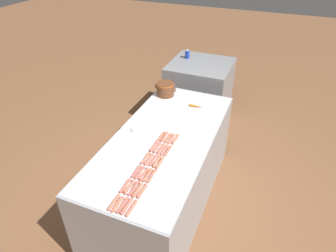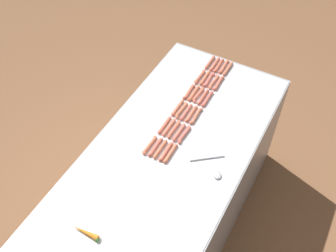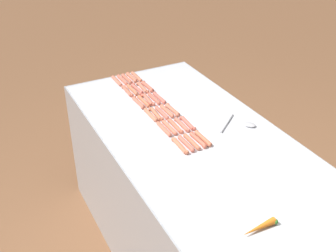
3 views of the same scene
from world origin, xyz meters
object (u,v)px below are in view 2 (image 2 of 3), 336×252
at_px(hot_dog_5, 171,153).
at_px(hot_dog_7, 214,82).
at_px(hot_dog_4, 184,134).
at_px(hot_dog_23, 155,147).
at_px(hot_dog_6, 224,67).
at_px(hot_dog_16, 174,129).
at_px(hot_dog_18, 215,64).
at_px(hot_dog_25, 200,77).
at_px(hot_dog_10, 179,132).
at_px(hot_dog_24, 210,62).
at_px(hot_dog_19, 205,78).
at_px(carrot, 85,232).
at_px(hot_dog_1, 219,83).
at_px(hot_dog_26, 189,92).
at_px(hot_dog_13, 209,80).
at_px(hot_dog_22, 169,127).
at_px(hot_dog_0, 228,69).
at_px(hot_dog_2, 207,99).
at_px(hot_dog_20, 194,93).
at_px(hot_dog_9, 191,114).
at_px(hot_dog_11, 166,152).
at_px(serving_spoon, 214,169).
at_px(hot_dog_3, 196,116).
at_px(hot_dog_21, 181,110).
at_px(hot_dog_15, 186,112).
at_px(hot_dog_27, 177,108).
at_px(hot_dog_29, 150,145).
at_px(hot_dog_14, 198,95).
at_px(hot_dog_12, 219,66).
at_px(hot_dog_28, 164,125).
at_px(hot_dog_8, 203,97).

distance_m(hot_dog_5, hot_dog_7, 0.73).
xyz_separation_m(hot_dog_4, hot_dog_23, (0.11, 0.18, 0.00)).
bearing_deg(hot_dog_5, hot_dog_4, -91.39).
bearing_deg(hot_dog_6, hot_dog_16, 86.89).
xyz_separation_m(hot_dog_18, hot_dog_25, (0.04, 0.18, 0.00)).
bearing_deg(hot_dog_10, hot_dog_24, -80.97).
distance_m(hot_dog_19, carrot, 1.42).
xyz_separation_m(hot_dog_1, hot_dog_26, (0.15, 0.18, 0.00)).
xyz_separation_m(hot_dog_13, hot_dog_22, (0.04, 0.54, 0.00)).
bearing_deg(hot_dog_0, hot_dog_2, 89.88).
height_order(hot_dog_13, hot_dog_20, same).
xyz_separation_m(hot_dog_0, hot_dog_9, (0.04, 0.55, 0.00)).
relative_size(hot_dog_13, carrot, 0.91).
xyz_separation_m(hot_dog_11, serving_spoon, (-0.32, -0.03, -0.00)).
bearing_deg(hot_dog_9, carrot, 83.84).
height_order(hot_dog_0, serving_spoon, hot_dog_0).
bearing_deg(hot_dog_9, hot_dog_19, -78.91).
bearing_deg(hot_dog_16, hot_dog_2, -101.80).
height_order(hot_dog_1, hot_dog_3, same).
relative_size(hot_dog_16, hot_dog_21, 1.00).
height_order(hot_dog_11, hot_dog_20, same).
relative_size(hot_dog_9, hot_dog_15, 1.00).
distance_m(hot_dog_3, hot_dog_24, 0.57).
xyz_separation_m(hot_dog_15, hot_dog_27, (0.07, -0.01, 0.00)).
bearing_deg(hot_dog_15, hot_dog_5, 101.57).
bearing_deg(hot_dog_5, hot_dog_0, -90.09).
distance_m(hot_dog_10, carrot, 0.87).
xyz_separation_m(hot_dog_2, hot_dog_6, (0.04, -0.37, 0.00)).
relative_size(hot_dog_10, hot_dog_29, 1.00).
bearing_deg(hot_dog_27, hot_dog_4, 128.36).
bearing_deg(hot_dog_26, hot_dog_0, -111.95).
bearing_deg(hot_dog_16, hot_dog_14, -89.88).
bearing_deg(serving_spoon, hot_dog_12, -67.85).
bearing_deg(hot_dog_12, hot_dog_28, 84.26).
height_order(hot_dog_0, hot_dog_13, same).
distance_m(hot_dog_0, hot_dog_27, 0.56).
distance_m(hot_dog_9, hot_dog_21, 0.08).
xyz_separation_m(hot_dog_12, hot_dog_27, (0.07, 0.54, 0.00)).
relative_size(hot_dog_6, hot_dog_26, 1.00).
bearing_deg(hot_dog_8, hot_dog_14, -6.73).
distance_m(hot_dog_10, hot_dog_23, 0.19).
bearing_deg(hot_dog_27, hot_dog_7, -107.32).
distance_m(hot_dog_0, hot_dog_9, 0.55).
relative_size(hot_dog_12, hot_dog_29, 1.00).
height_order(hot_dog_20, hot_dog_23, same).
xyz_separation_m(hot_dog_12, hot_dog_23, (0.03, 0.91, 0.00)).
bearing_deg(hot_dog_28, hot_dog_13, -97.67).
bearing_deg(hot_dog_15, hot_dog_0, -97.77).
height_order(hot_dog_2, hot_dog_16, same).
height_order(hot_dog_7, hot_dog_9, same).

